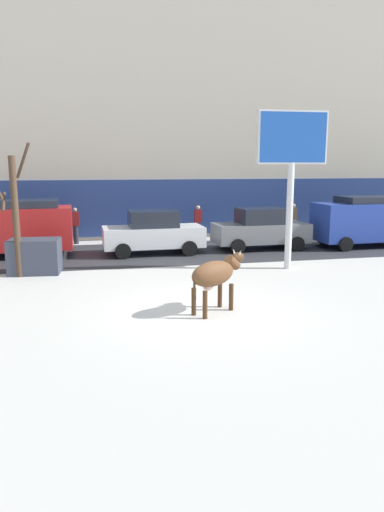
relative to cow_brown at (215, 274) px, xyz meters
The scene contains 14 objects.
ground_plane 1.03m from the cow_brown, 166.53° to the left, with size 120.00×120.00×0.00m, color silver.
road_strip 8.53m from the cow_brown, 91.91° to the left, with size 60.00×5.60×0.01m, color #333338.
building_facade 16.46m from the cow_brown, 91.04° to the left, with size 44.00×6.10×13.00m.
cow_brown is the anchor object (origin of this frame).
billboard 6.81m from the cow_brown, 48.53° to the left, with size 2.53×0.30×5.56m.
car_red_van 10.79m from the cow_brown, 124.30° to the left, with size 4.64×2.20×2.32m.
car_white_sedan 8.39m from the cow_brown, 93.20° to the left, with size 4.24×2.05×1.84m.
car_grey_sedan 9.56m from the cow_brown, 62.76° to the left, with size 4.24×2.05×1.84m.
car_blue_van 12.36m from the cow_brown, 41.13° to the left, with size 4.64×2.20×2.32m.
pedestrian_near_billboard 13.81m from the cow_brown, 57.82° to the left, with size 0.36×0.24×1.73m.
pedestrian_by_cars 12.28m from the cow_brown, 107.81° to the left, with size 0.36×0.24×1.73m.
pedestrian_far_left 11.90m from the cow_brown, 79.20° to the left, with size 0.36×0.24×1.73m.
bare_tree_left_lot 7.61m from the cow_brown, 136.65° to the left, with size 1.38×1.37×4.44m.
dumpster 7.49m from the cow_brown, 131.65° to the left, with size 1.70×1.10×1.20m, color #383D4C.
Camera 1 is at (-2.72, -11.26, 3.71)m, focal length 32.96 mm.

